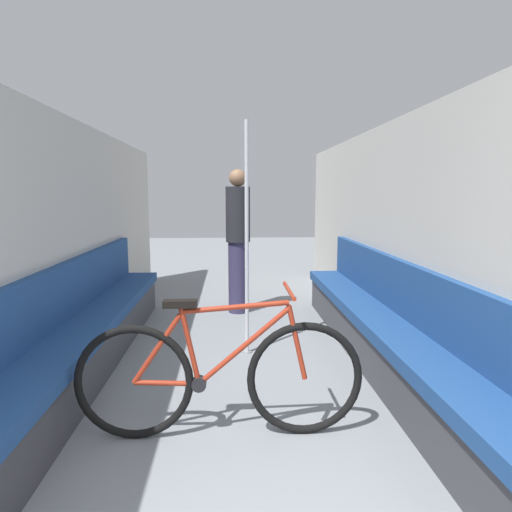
{
  "coord_description": "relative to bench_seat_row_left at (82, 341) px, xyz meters",
  "views": [
    {
      "loc": [
        -0.05,
        -0.44,
        1.49
      ],
      "look_at": [
        0.15,
        3.02,
        1.01
      ],
      "focal_mm": 32.0,
      "sensor_mm": 36.0,
      "label": 1
    }
  ],
  "objects": [
    {
      "name": "wall_left",
      "position": [
        -0.24,
        -0.25,
        0.77
      ],
      "size": [
        0.1,
        9.07,
        2.16
      ],
      "primitive_type": "cube",
      "color": "beige",
      "rests_on": "ground"
    },
    {
      "name": "grab_pole_near",
      "position": [
        1.35,
        0.51,
        0.73
      ],
      "size": [
        0.08,
        0.08,
        2.14
      ],
      "color": "gray",
      "rests_on": "ground"
    },
    {
      "name": "bench_seat_row_left",
      "position": [
        0.0,
        0.0,
        0.0
      ],
      "size": [
        0.43,
        4.59,
        0.93
      ],
      "color": "#3D3D42",
      "rests_on": "ground"
    },
    {
      "name": "bicycle",
      "position": [
        1.14,
        -0.97,
        0.07
      ],
      "size": [
        1.76,
        0.46,
        0.93
      ],
      "rotation": [
        0.0,
        0.0,
        -0.2
      ],
      "color": "black",
      "rests_on": "ground"
    },
    {
      "name": "wall_right",
      "position": [
        2.74,
        -0.25,
        0.77
      ],
      "size": [
        0.1,
        9.07,
        2.16
      ],
      "primitive_type": "cube",
      "color": "beige",
      "rests_on": "ground"
    },
    {
      "name": "passenger_standing",
      "position": [
        1.3,
        2.01,
        0.61
      ],
      "size": [
        0.3,
        0.3,
        1.78
      ],
      "rotation": [
        0.0,
        0.0,
        2.07
      ],
      "color": "#332D4C",
      "rests_on": "ground"
    },
    {
      "name": "bench_seat_row_right",
      "position": [
        2.5,
        0.0,
        0.0
      ],
      "size": [
        0.43,
        4.59,
        0.93
      ],
      "color": "#3D3D42",
      "rests_on": "ground"
    }
  ]
}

